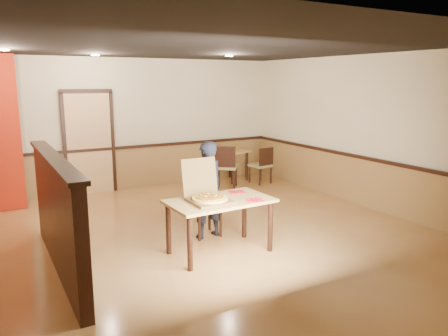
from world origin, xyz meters
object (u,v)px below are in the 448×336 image
(side_chair_right, at_px, (262,164))
(diner, at_px, (207,190))
(main_table, at_px, (220,207))
(pizza_box, at_px, (208,196))
(side_table, at_px, (231,158))
(diner_chair, at_px, (203,204))
(side_chair_left, at_px, (226,165))
(condiment, at_px, (237,147))

(side_chair_right, relative_size, diner, 0.58)
(main_table, relative_size, pizza_box, 2.36)
(side_table, bearing_deg, diner, -125.64)
(diner_chair, distance_m, side_chair_left, 2.92)
(diner, bearing_deg, main_table, 71.76)
(diner_chair, relative_size, diner, 0.60)
(condiment, bearing_deg, side_table, 156.79)
(diner_chair, relative_size, pizza_box, 1.45)
(main_table, relative_size, diner_chair, 1.63)
(side_table, bearing_deg, condiment, -23.21)
(diner_chair, height_order, side_table, diner_chair)
(main_table, bearing_deg, side_chair_left, 57.08)
(side_table, bearing_deg, main_table, -122.22)
(diner_chair, bearing_deg, main_table, -99.90)
(side_chair_right, bearing_deg, side_table, -61.74)
(side_chair_right, bearing_deg, side_chair_left, -9.01)
(pizza_box, bearing_deg, side_table, 55.60)
(diner_chair, height_order, pizza_box, pizza_box)
(diner_chair, distance_m, side_table, 3.70)
(side_chair_left, height_order, diner, diner)
(side_chair_left, distance_m, side_table, 0.78)
(diner, bearing_deg, side_table, -132.49)
(diner_chair, relative_size, side_table, 1.02)
(main_table, xyz_separation_m, pizza_box, (-0.18, -0.00, 0.18))
(main_table, relative_size, side_chair_left, 1.50)
(side_chair_left, bearing_deg, main_table, 97.13)
(side_table, bearing_deg, diner_chair, -127.00)
(side_table, bearing_deg, pizza_box, -124.13)
(main_table, bearing_deg, side_table, 55.59)
(main_table, height_order, side_table, main_table)
(side_chair_right, distance_m, pizza_box, 4.33)
(pizza_box, bearing_deg, side_chair_right, 45.94)
(main_table, height_order, condiment, condiment)
(diner, height_order, condiment, diner)
(side_chair_left, distance_m, diner, 3.04)
(side_chair_left, relative_size, diner, 0.65)
(pizza_box, bearing_deg, side_chair_left, 56.65)
(main_table, bearing_deg, condiment, 53.82)
(main_table, bearing_deg, diner_chair, 78.82)
(side_chair_left, distance_m, condiment, 0.87)
(main_table, xyz_separation_m, condiment, (2.48, 3.67, 0.15))
(diner_chair, bearing_deg, side_table, 52.08)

